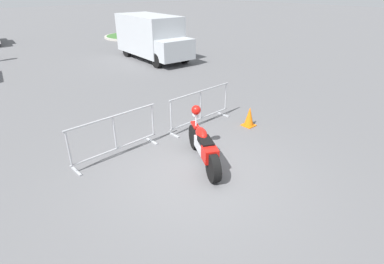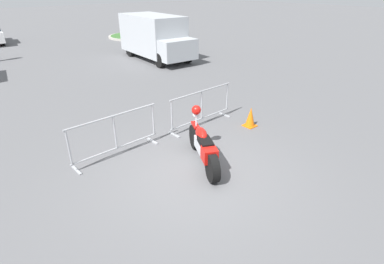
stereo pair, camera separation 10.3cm
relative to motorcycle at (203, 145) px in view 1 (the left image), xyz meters
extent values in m
plane|color=#5B5B5E|center=(-0.46, -0.26, -0.46)|extent=(120.00, 120.00, 0.00)
cylinder|color=black|center=(0.33, 0.67, -0.15)|extent=(0.43, 0.63, 0.62)
cylinder|color=black|center=(-0.33, -0.67, -0.15)|extent=(0.43, 0.63, 0.62)
cube|color=silver|center=(0.00, 0.00, -0.05)|extent=(0.57, 0.83, 0.27)
ellipsoid|color=red|center=(0.08, 0.16, 0.22)|extent=(0.47, 0.60, 0.25)
cube|color=black|center=(-0.08, -0.16, 0.18)|extent=(0.47, 0.57, 0.12)
cube|color=red|center=(-0.22, -0.45, 0.05)|extent=(0.43, 0.45, 0.31)
cube|color=red|center=(0.33, 0.67, 0.18)|extent=(0.29, 0.41, 0.06)
cylinder|color=silver|center=(0.29, 0.58, 0.31)|extent=(0.05, 0.05, 0.43)
sphere|color=silver|center=(0.31, 0.63, 0.48)|extent=(0.15, 0.15, 0.15)
sphere|color=red|center=(0.29, 0.58, 0.62)|extent=(0.23, 0.23, 0.23)
cylinder|color=#9EA0A5|center=(-1.39, 1.61, 0.59)|extent=(2.33, 0.13, 0.04)
cylinder|color=#9EA0A5|center=(-1.39, 1.61, -0.26)|extent=(2.33, 0.13, 0.04)
cylinder|color=#9EA0A5|center=(-2.50, 1.57, 0.17)|extent=(0.05, 0.05, 0.85)
cylinder|color=#9EA0A5|center=(-1.39, 1.61, 0.17)|extent=(0.05, 0.05, 0.85)
cylinder|color=#9EA0A5|center=(-0.27, 1.65, 0.17)|extent=(0.05, 0.05, 0.85)
cube|color=#9EA0A5|center=(-2.43, 1.57, -0.44)|extent=(0.08, 0.44, 0.03)
cube|color=#9EA0A5|center=(-0.34, 1.65, -0.44)|extent=(0.08, 0.44, 0.03)
cylinder|color=#9EA0A5|center=(1.39, 1.61, 0.59)|extent=(2.33, 0.13, 0.04)
cylinder|color=#9EA0A5|center=(1.39, 1.61, -0.26)|extent=(2.33, 0.13, 0.04)
cylinder|color=#9EA0A5|center=(0.27, 1.57, 0.17)|extent=(0.05, 0.05, 0.85)
cylinder|color=#9EA0A5|center=(1.39, 1.61, 0.17)|extent=(0.05, 0.05, 0.85)
cylinder|color=#9EA0A5|center=(2.50, 1.65, 0.17)|extent=(0.05, 0.05, 0.85)
cube|color=#9EA0A5|center=(0.34, 1.57, -0.44)|extent=(0.08, 0.44, 0.03)
cube|color=#9EA0A5|center=(2.43, 1.65, -0.44)|extent=(0.08, 0.44, 0.03)
cube|color=#B2B7BC|center=(5.31, 10.09, 0.85)|extent=(2.24, 4.21, 2.00)
cube|color=#B2B7BC|center=(5.16, 7.60, 0.38)|extent=(1.95, 1.01, 1.00)
cylinder|color=black|center=(6.03, 7.95, -0.10)|extent=(0.28, 0.73, 0.72)
cylinder|color=black|center=(4.35, 8.05, -0.10)|extent=(0.28, 0.73, 0.72)
cylinder|color=black|center=(6.23, 11.24, -0.10)|extent=(0.28, 0.73, 0.72)
cylinder|color=black|center=(4.55, 11.34, -0.10)|extent=(0.28, 0.73, 0.72)
cylinder|color=#ADA89E|center=(8.32, 17.31, -0.39)|extent=(4.06, 4.06, 0.14)
cylinder|color=#38662D|center=(8.32, 17.31, -0.31)|extent=(3.74, 3.74, 0.02)
sphere|color=#1E511E|center=(8.43, 17.44, 0.11)|extent=(1.01, 1.01, 1.01)
sphere|color=#3D7A38|center=(8.44, 17.03, 0.13)|extent=(1.04, 1.04, 1.04)
sphere|color=#3D7A38|center=(8.24, 17.05, 0.13)|extent=(1.06, 1.06, 1.06)
sphere|color=#286023|center=(8.09, 17.10, 0.17)|extent=(1.15, 1.15, 1.15)
cube|color=orange|center=(2.42, 0.60, -0.44)|extent=(0.34, 0.34, 0.03)
cone|color=orange|center=(2.42, 0.60, -0.15)|extent=(0.28, 0.28, 0.56)
camera|label=1|loc=(-4.17, -4.39, 3.35)|focal=28.00mm
camera|label=2|loc=(-4.09, -4.45, 3.35)|focal=28.00mm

